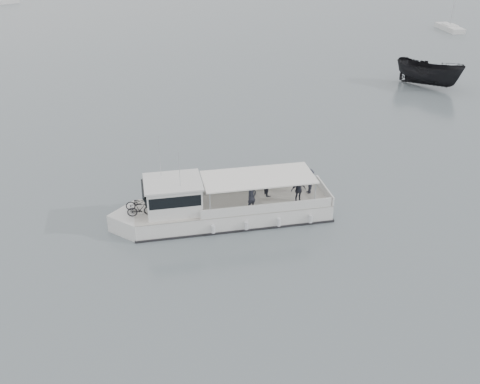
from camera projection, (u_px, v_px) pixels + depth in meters
ground at (132, 220)px, 30.70m from camera, size 1400.00×1400.00×0.00m
tour_boat at (214, 207)px, 30.21m from camera, size 12.29×7.01×5.29m
dark_motorboat at (429, 73)px, 53.05m from camera, size 4.33×7.35×2.67m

